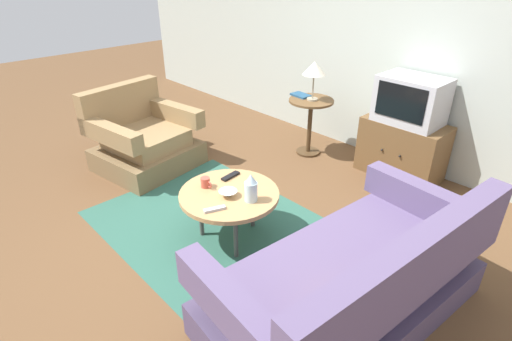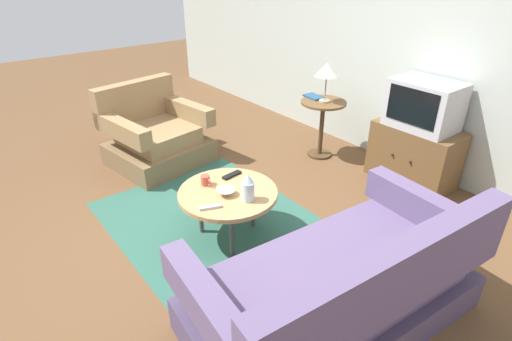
{
  "view_description": "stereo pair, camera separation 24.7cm",
  "coord_description": "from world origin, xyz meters",
  "px_view_note": "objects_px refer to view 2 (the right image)",
  "views": [
    {
      "loc": [
        2.14,
        -1.64,
        2.06
      ],
      "look_at": [
        0.1,
        0.29,
        0.55
      ],
      "focal_mm": 28.12,
      "sensor_mm": 36.0,
      "label": 1
    },
    {
      "loc": [
        2.3,
        -1.45,
        2.06
      ],
      "look_at": [
        0.1,
        0.29,
        0.55
      ],
      "focal_mm": 28.12,
      "sensor_mm": 36.0,
      "label": 2
    }
  ],
  "objects_px": {
    "book": "(314,97)",
    "tv_stand": "(414,155)",
    "television": "(424,105)",
    "tv_remote_dark": "(232,175)",
    "table_lamp": "(327,71)",
    "mug": "(206,180)",
    "vase": "(248,188)",
    "bowl": "(226,192)",
    "armchair": "(155,137)",
    "couch": "(339,289)",
    "side_table": "(322,117)",
    "tv_remote_silver": "(210,207)",
    "coffee_table": "(228,195)"
  },
  "relations": [
    {
      "from": "armchair",
      "to": "table_lamp",
      "type": "relative_size",
      "value": 2.53
    },
    {
      "from": "tv_stand",
      "to": "tv_remote_dark",
      "type": "height_order",
      "value": "tv_stand"
    },
    {
      "from": "armchair",
      "to": "mug",
      "type": "relative_size",
      "value": 9.2
    },
    {
      "from": "mug",
      "to": "book",
      "type": "relative_size",
      "value": 0.5
    },
    {
      "from": "coffee_table",
      "to": "book",
      "type": "bearing_deg",
      "value": 114.06
    },
    {
      "from": "side_table",
      "to": "table_lamp",
      "type": "relative_size",
      "value": 1.54
    },
    {
      "from": "tv_remote_silver",
      "to": "mug",
      "type": "bearing_deg",
      "value": -95.28
    },
    {
      "from": "armchair",
      "to": "couch",
      "type": "bearing_deg",
      "value": 78.14
    },
    {
      "from": "table_lamp",
      "to": "mug",
      "type": "xyz_separation_m",
      "value": [
        0.4,
        -1.78,
        -0.52
      ]
    },
    {
      "from": "television",
      "to": "book",
      "type": "bearing_deg",
      "value": -166.44
    },
    {
      "from": "book",
      "to": "tv_stand",
      "type": "bearing_deg",
      "value": 18.48
    },
    {
      "from": "coffee_table",
      "to": "tv_remote_dark",
      "type": "relative_size",
      "value": 4.25
    },
    {
      "from": "side_table",
      "to": "table_lamp",
      "type": "bearing_deg",
      "value": -19.33
    },
    {
      "from": "couch",
      "to": "coffee_table",
      "type": "height_order",
      "value": "couch"
    },
    {
      "from": "side_table",
      "to": "tv_stand",
      "type": "relative_size",
      "value": 0.79
    },
    {
      "from": "table_lamp",
      "to": "bowl",
      "type": "xyz_separation_m",
      "value": [
        0.62,
        -1.75,
        -0.54
      ]
    },
    {
      "from": "bowl",
      "to": "book",
      "type": "height_order",
      "value": "book"
    },
    {
      "from": "bowl",
      "to": "tv_remote_dark",
      "type": "height_order",
      "value": "bowl"
    },
    {
      "from": "coffee_table",
      "to": "tv_stand",
      "type": "bearing_deg",
      "value": 78.89
    },
    {
      "from": "tv_stand",
      "to": "side_table",
      "type": "bearing_deg",
      "value": -163.78
    },
    {
      "from": "television",
      "to": "mug",
      "type": "relative_size",
      "value": 5.26
    },
    {
      "from": "vase",
      "to": "tv_remote_dark",
      "type": "height_order",
      "value": "vase"
    },
    {
      "from": "tv_stand",
      "to": "armchair",
      "type": "bearing_deg",
      "value": -138.05
    },
    {
      "from": "tv_remote_dark",
      "to": "tv_remote_silver",
      "type": "distance_m",
      "value": 0.5
    },
    {
      "from": "vase",
      "to": "tv_remote_dark",
      "type": "distance_m",
      "value": 0.41
    },
    {
      "from": "armchair",
      "to": "tv_remote_dark",
      "type": "bearing_deg",
      "value": 81.37
    },
    {
      "from": "television",
      "to": "vase",
      "type": "distance_m",
      "value": 1.98
    },
    {
      "from": "tv_stand",
      "to": "mug",
      "type": "height_order",
      "value": "tv_stand"
    },
    {
      "from": "bowl",
      "to": "tv_remote_silver",
      "type": "height_order",
      "value": "bowl"
    },
    {
      "from": "side_table",
      "to": "bowl",
      "type": "bearing_deg",
      "value": -69.89
    },
    {
      "from": "tv_remote_silver",
      "to": "book",
      "type": "height_order",
      "value": "book"
    },
    {
      "from": "couch",
      "to": "television",
      "type": "height_order",
      "value": "television"
    },
    {
      "from": "table_lamp",
      "to": "vase",
      "type": "xyz_separation_m",
      "value": [
        0.79,
        -1.66,
        -0.45
      ]
    },
    {
      "from": "tv_remote_silver",
      "to": "book",
      "type": "xyz_separation_m",
      "value": [
        -0.89,
        1.96,
        0.22
      ]
    },
    {
      "from": "tv_stand",
      "to": "tv_remote_silver",
      "type": "xyz_separation_m",
      "value": [
        -0.28,
        -2.24,
        0.15
      ]
    },
    {
      "from": "armchair",
      "to": "mug",
      "type": "distance_m",
      "value": 1.49
    },
    {
      "from": "side_table",
      "to": "book",
      "type": "height_order",
      "value": "book"
    },
    {
      "from": "mug",
      "to": "tv_remote_dark",
      "type": "height_order",
      "value": "mug"
    },
    {
      "from": "armchair",
      "to": "coffee_table",
      "type": "distance_m",
      "value": 1.66
    },
    {
      "from": "armchair",
      "to": "tv_remote_silver",
      "type": "height_order",
      "value": "armchair"
    },
    {
      "from": "vase",
      "to": "tv_remote_dark",
      "type": "relative_size",
      "value": 1.2
    },
    {
      "from": "bowl",
      "to": "vase",
      "type": "bearing_deg",
      "value": 28.54
    },
    {
      "from": "television",
      "to": "tv_remote_dark",
      "type": "relative_size",
      "value": 3.33
    },
    {
      "from": "couch",
      "to": "television",
      "type": "distance_m",
      "value": 2.19
    },
    {
      "from": "tv_stand",
      "to": "bowl",
      "type": "xyz_separation_m",
      "value": [
        -0.36,
        -2.04,
        0.16
      ]
    },
    {
      "from": "vase",
      "to": "mug",
      "type": "bearing_deg",
      "value": -162.27
    },
    {
      "from": "coffee_table",
      "to": "vase",
      "type": "xyz_separation_m",
      "value": [
        0.2,
        0.05,
        0.14
      ]
    },
    {
      "from": "television",
      "to": "tv_remote_silver",
      "type": "distance_m",
      "value": 2.28
    },
    {
      "from": "coffee_table",
      "to": "vase",
      "type": "distance_m",
      "value": 0.25
    },
    {
      "from": "side_table",
      "to": "tv_remote_dark",
      "type": "distance_m",
      "value": 1.6
    }
  ]
}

